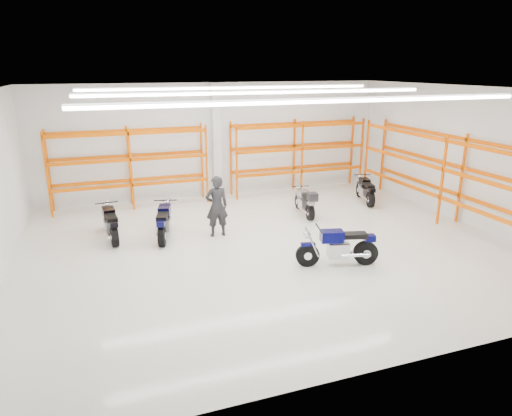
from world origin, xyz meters
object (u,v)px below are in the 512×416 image
object	(u,v)px
motorcycle_back_d	(366,191)
standing_man	(217,206)
motorcycle_back_b	(164,223)
structural_column	(216,141)
motorcycle_back_c	(306,202)
motorcycle_back_a	(111,224)
motorcycle_main	(341,247)

from	to	relation	value
motorcycle_back_d	standing_man	distance (m)	6.60
standing_man	motorcycle_back_b	bearing A→B (deg)	-11.56
structural_column	motorcycle_back_c	bearing A→B (deg)	-57.21
motorcycle_back_a	motorcycle_back_b	world-z (taller)	motorcycle_back_b
motorcycle_main	motorcycle_back_c	distance (m)	4.26
motorcycle_back_a	standing_man	size ratio (longest dim) A/B	1.09
motorcycle_back_d	standing_man	world-z (taller)	standing_man
motorcycle_back_c	standing_man	distance (m)	3.61
motorcycle_main	motorcycle_back_d	world-z (taller)	motorcycle_main
motorcycle_main	standing_man	xyz separation A→B (m)	(-2.52, 3.26, 0.45)
motorcycle_back_b	motorcycle_back_d	distance (m)	8.07
motorcycle_main	motorcycle_back_c	bearing A→B (deg)	77.17
motorcycle_back_b	motorcycle_back_c	size ratio (longest dim) A/B	1.07
motorcycle_back_a	motorcycle_back_d	xyz separation A→B (m)	(9.52, 0.84, -0.01)
motorcycle_back_a	motorcycle_back_b	xyz separation A→B (m)	(1.55, -0.45, 0.02)
standing_man	motorcycle_back_c	bearing A→B (deg)	-165.37
motorcycle_back_b	structural_column	xyz separation A→B (m)	(2.78, 4.10, 1.75)
motorcycle_back_b	motorcycle_back_d	xyz separation A→B (m)	(7.97, 1.29, -0.03)
motorcycle_main	motorcycle_back_c	xyz separation A→B (m)	(0.95, 4.16, -0.02)
motorcycle_main	standing_man	world-z (taller)	standing_man
motorcycle_main	motorcycle_back_b	xyz separation A→B (m)	(-4.11, 3.59, -0.01)
standing_man	motorcycle_back_a	bearing A→B (deg)	-13.81
motorcycle_back_b	structural_column	size ratio (longest dim) A/B	0.47
motorcycle_back_a	motorcycle_back_b	bearing A→B (deg)	-16.18
motorcycle_main	motorcycle_back_b	world-z (taller)	motorcycle_main
motorcycle_back_c	motorcycle_back_d	xyz separation A→B (m)	(2.91, 0.72, -0.02)
motorcycle_back_c	motorcycle_back_d	distance (m)	3.00
motorcycle_main	motorcycle_back_d	size ratio (longest dim) A/B	1.09
motorcycle_back_b	structural_column	world-z (taller)	structural_column
motorcycle_back_d	structural_column	bearing A→B (deg)	151.59
motorcycle_back_a	motorcycle_back_b	size ratio (longest dim) A/B	0.99
motorcycle_back_a	standing_man	xyz separation A→B (m)	(3.14, -0.78, 0.48)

